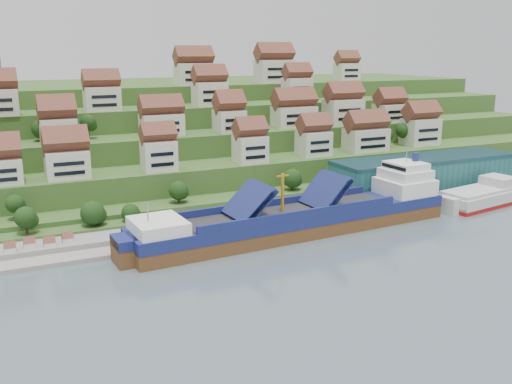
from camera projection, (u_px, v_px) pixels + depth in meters
name	position (u px, v px, depth m)	size (l,w,h in m)	color
ground	(303.00, 233.00, 139.99)	(300.00, 300.00, 0.00)	slate
quay	(339.00, 205.00, 161.09)	(180.00, 14.00, 2.20)	gray
pebble_beach	(50.00, 250.00, 126.73)	(45.00, 20.00, 1.00)	gray
hillside	(176.00, 135.00, 228.48)	(260.00, 128.00, 31.00)	#2D4C1E
hillside_village	(218.00, 113.00, 186.71)	(156.06, 61.88, 28.92)	silver
hillside_trees	(209.00, 140.00, 173.22)	(143.09, 62.51, 31.63)	#1D3F15
warehouse	(425.00, 173.00, 174.43)	(60.00, 15.00, 10.00)	#225D5E
flagpole	(344.00, 190.00, 154.51)	(1.28, 0.16, 8.00)	gray
beach_huts	(40.00, 247.00, 124.43)	(14.40, 3.70, 2.20)	white
cargo_ship	(305.00, 219.00, 140.19)	(84.13, 18.14, 18.59)	brown
second_ship	(484.00, 196.00, 165.17)	(29.98, 15.11, 8.30)	maroon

